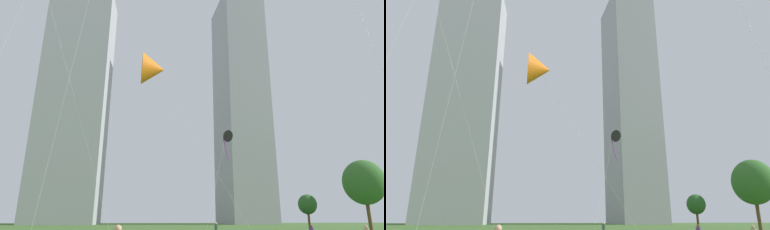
% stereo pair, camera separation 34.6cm
% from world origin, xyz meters
% --- Properties ---
extents(person_standing_2, '(0.36, 0.36, 1.60)m').
position_xyz_m(person_standing_2, '(5.05, 17.98, 0.92)').
color(person_standing_2, '#1E478C').
rests_on(person_standing_2, ground).
extents(kite_flying_0, '(9.07, 2.58, 14.02)m').
position_xyz_m(kite_flying_0, '(-1.60, 7.40, 12.80)').
color(kite_flying_0, silver).
rests_on(kite_flying_0, ground).
extents(kite_flying_5, '(4.71, 6.76, 12.75)m').
position_xyz_m(kite_flying_5, '(7.58, 23.64, 11.86)').
color(kite_flying_5, silver).
rests_on(kite_flying_5, ground).
extents(park_tree_0, '(2.17, 2.17, 4.71)m').
position_xyz_m(park_tree_0, '(17.10, 22.91, 3.52)').
color(park_tree_0, brown).
rests_on(park_tree_0, ground).
extents(park_tree_1, '(4.83, 4.83, 8.76)m').
position_xyz_m(park_tree_1, '(23.88, 21.58, 6.09)').
color(park_tree_1, brown).
rests_on(park_tree_1, ground).
extents(distant_highrise_0, '(18.46, 24.77, 93.78)m').
position_xyz_m(distant_highrise_0, '(33.33, 107.10, 46.89)').
color(distant_highrise_0, '#939399').
rests_on(distant_highrise_0, ground).
extents(distant_highrise_1, '(23.46, 15.72, 87.58)m').
position_xyz_m(distant_highrise_1, '(-31.00, 102.17, 43.79)').
color(distant_highrise_1, '#A8A8AD').
rests_on(distant_highrise_1, ground).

